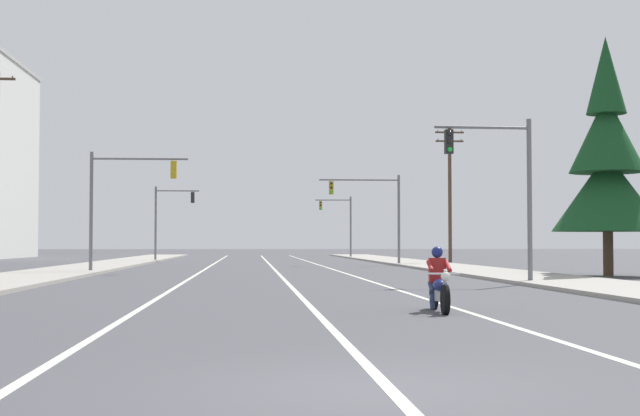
{
  "coord_description": "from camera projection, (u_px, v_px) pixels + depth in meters",
  "views": [
    {
      "loc": [
        -1.27,
        -9.18,
        1.55
      ],
      "look_at": [
        1.2,
        20.84,
        2.75
      ],
      "focal_mm": 48.88,
      "sensor_mm": 36.0,
      "label": 1
    }
  ],
  "objects": [
    {
      "name": "utility_pole_right_far",
      "position": [
        450.0,
        190.0,
        63.84
      ],
      "size": [
        2.13,
        0.26,
        10.06
      ],
      "color": "#4C3828",
      "rests_on": "ground"
    },
    {
      "name": "traffic_signal_far_right",
      "position": [
        341.0,
        218.0,
        87.78
      ],
      "size": [
        3.66,
        0.42,
        6.2
      ],
      "color": "slate",
      "rests_on": "ground"
    },
    {
      "name": "sidewalk_kerb_right",
      "position": [
        457.0,
        268.0,
        49.89
      ],
      "size": [
        4.4,
        110.0,
        0.14
      ],
      "primitive_type": "cube",
      "color": "#9E998E",
      "rests_on": "ground"
    },
    {
      "name": "traffic_signal_near_right",
      "position": [
        503.0,
        176.0,
        32.53
      ],
      "size": [
        3.72,
        0.42,
        6.2
      ],
      "color": "slate",
      "rests_on": "ground"
    },
    {
      "name": "conifer_tree_right_verge_near",
      "position": [
        607.0,
        166.0,
        40.08
      ],
      "size": [
        5.05,
        5.05,
        11.11
      ],
      "color": "#4C3828",
      "rests_on": "ground"
    },
    {
      "name": "traffic_signal_mid_left",
      "position": [
        168.0,
        213.0,
        72.12
      ],
      "size": [
        3.66,
        0.37,
        6.2
      ],
      "color": "slate",
      "rests_on": "ground"
    },
    {
      "name": "traffic_signal_near_left",
      "position": [
        120.0,
        193.0,
        44.58
      ],
      "size": [
        5.0,
        0.37,
        6.2
      ],
      "color": "slate",
      "rests_on": "ground"
    },
    {
      "name": "ground_plane",
      "position": [
        369.0,
        389.0,
        9.18
      ],
      "size": [
        400.0,
        400.0,
        0.0
      ],
      "primitive_type": "plane",
      "color": "#47474C"
    },
    {
      "name": "motorcycle_with_rider",
      "position": [
        439.0,
        285.0,
        19.52
      ],
      "size": [
        0.7,
        2.19,
        1.46
      ],
      "color": "black",
      "rests_on": "ground"
    },
    {
      "name": "lane_stripe_center",
      "position": [
        273.0,
        267.0,
        54.01
      ],
      "size": [
        0.16,
        100.0,
        0.01
      ],
      "primitive_type": "cube",
      "color": "beige",
      "rests_on": "ground"
    },
    {
      "name": "lane_stripe_right",
      "position": [
        327.0,
        267.0,
        54.29
      ],
      "size": [
        0.16,
        100.0,
        0.01
      ],
      "primitive_type": "cube",
      "color": "beige",
      "rests_on": "ground"
    },
    {
      "name": "sidewalk_kerb_left",
      "position": [
        78.0,
        269.0,
        48.14
      ],
      "size": [
        4.4,
        110.0,
        0.14
      ],
      "primitive_type": "cube",
      "color": "#9E998E",
      "rests_on": "ground"
    },
    {
      "name": "lane_stripe_left",
      "position": [
        208.0,
        268.0,
        53.69
      ],
      "size": [
        0.16,
        100.0,
        0.01
      ],
      "primitive_type": "cube",
      "color": "beige",
      "rests_on": "ground"
    },
    {
      "name": "traffic_signal_mid_right",
      "position": [
        375.0,
        205.0,
        59.7
      ],
      "size": [
        5.58,
        0.37,
        6.2
      ],
      "color": "slate",
      "rests_on": "ground"
    }
  ]
}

